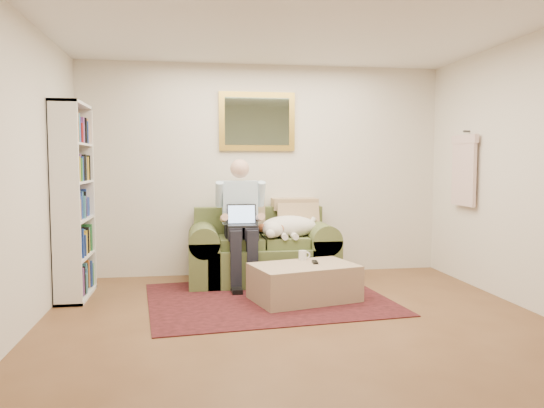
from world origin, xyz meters
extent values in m
cube|color=brown|center=(0.00, 0.00, 0.00)|extent=(4.50, 5.00, 0.01)
cube|color=white|center=(0.00, 0.00, 2.60)|extent=(4.50, 5.00, 0.01)
cube|color=beige|center=(0.00, 2.50, 1.30)|extent=(4.50, 0.01, 2.60)
cube|color=beige|center=(-2.25, 0.00, 1.30)|extent=(0.01, 5.00, 2.60)
cube|color=black|center=(-0.14, 1.20, 0.01)|extent=(2.56, 2.14, 0.01)
cube|color=#505D31|center=(-0.09, 2.00, 0.21)|extent=(1.30, 0.83, 0.42)
cube|color=#505D31|center=(-0.09, 2.36, 0.64)|extent=(1.57, 0.18, 0.43)
cube|color=#505D31|center=(-0.77, 2.00, 0.26)|extent=(0.34, 0.83, 0.86)
cube|color=#505D31|center=(0.60, 2.00, 0.26)|extent=(0.34, 0.83, 0.86)
cube|color=#505D31|center=(-0.34, 1.95, 0.48)|extent=(0.49, 0.56, 0.12)
cube|color=#505D31|center=(0.17, 1.95, 0.48)|extent=(0.49, 0.56, 0.12)
cube|color=black|center=(-0.34, 1.76, 0.70)|extent=(0.33, 0.23, 0.02)
cube|color=black|center=(-0.34, 1.87, 0.81)|extent=(0.33, 0.06, 0.23)
cube|color=#99BFF2|center=(-0.34, 1.87, 0.81)|extent=(0.30, 0.05, 0.20)
cube|color=tan|center=(0.22, 1.10, 0.18)|extent=(1.14, 0.88, 0.37)
cylinder|color=white|center=(0.25, 1.35, 0.42)|extent=(0.08, 0.08, 0.10)
cube|color=black|center=(0.34, 1.16, 0.38)|extent=(0.06, 0.15, 0.02)
cube|color=gold|center=(-0.09, 2.48, 1.90)|extent=(0.94, 0.04, 0.72)
cube|color=gray|center=(-0.09, 2.46, 1.90)|extent=(0.80, 0.01, 0.58)
camera|label=1|loc=(-0.91, -4.07, 1.40)|focal=35.00mm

